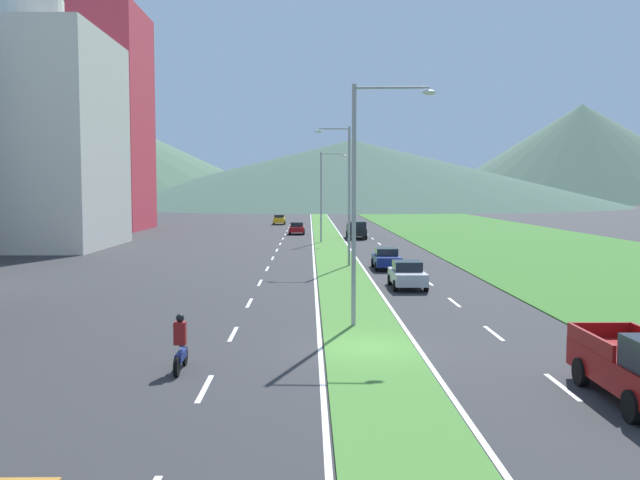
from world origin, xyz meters
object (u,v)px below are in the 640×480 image
Objects in this scene: street_lamp_far at (324,191)px; car_1 at (297,228)px; car_3 at (407,275)px; pickup_truck_0 at (357,230)px; street_lamp_near at (363,188)px; car_0 at (279,219)px; car_2 at (386,258)px; street_lamp_mid at (346,188)px; motorcycle_rider at (181,347)px.

street_lamp_far is 14.97m from car_1.
car_3 is 0.77× the size of pickup_truck_0.
car_1 is (-3.70, 59.23, -4.92)m from street_lamp_near.
pickup_truck_0 is (-0.19, 40.09, 0.21)m from car_3.
pickup_truck_0 is at bearing 86.41° from street_lamp_near.
street_lamp_far is at bearing -170.64° from car_0.
street_lamp_far is 38.77m from car_0.
pickup_truck_0 is at bearing -179.92° from car_2.
car_3 reaches higher than car_1.
street_lamp_mid is 12.81m from car_3.
street_lamp_near is 2.42× the size of car_0.
street_lamp_far is 2.32× the size of car_0.
car_3 is (10.32, -72.09, -0.02)m from car_0.
car_3 reaches higher than car_2.
street_lamp_mid is at bearing 88.78° from street_lamp_near.
car_2 is 1.02× the size of car_3.
street_lamp_mid is 2.49× the size of car_0.
car_1 is 10.51m from pickup_truck_0.
street_lamp_near reaches higher than motorcycle_rider.
car_1 is (3.20, -24.09, -0.03)m from car_0.
street_lamp_mid reaches higher than car_0.
car_2 is (3.91, -24.51, -4.65)m from street_lamp_far.
pickup_truck_0 is (10.13, -32.00, 0.19)m from car_0.
street_lamp_mid reaches higher than street_lamp_far.
pickup_truck_0 is 59.09m from motorcycle_rider.
car_0 is 0.96× the size of car_2.
street_lamp_near is at bearing -16.92° from car_3.
pickup_truck_0 is at bearing -162.44° from car_0.
pickup_truck_0 is at bearing -179.72° from car_3.
street_lamp_near reaches higher than car_3.
pickup_truck_0 reaches higher than car_2.
street_lamp_mid reaches higher than car_3.
street_lamp_mid is 2.43× the size of car_3.
car_2 is at bearing -170.75° from car_0.
street_lamp_mid is 1.07× the size of street_lamp_far.
street_lamp_near is 1.82× the size of pickup_truck_0.
street_lamp_near is 45.34m from street_lamp_far.
street_lamp_mid is 30.83m from motorcycle_rider.
street_lamp_mid is at bearing -5.47° from pickup_truck_0.
car_1 is 39.03m from car_2.
pickup_truck_0 is (-0.04, 30.49, 0.23)m from car_2.
car_2 is 9.60m from car_3.
car_1 is at bearing 96.53° from street_lamp_mid.
pickup_truck_0 is at bearing 57.13° from street_lamp_far.
car_3 is (2.94, -11.44, -4.97)m from street_lamp_mid.
street_lamp_far is 1.75× the size of pickup_truck_0.
motorcycle_rider is at bearing -179.54° from car_0.
street_lamp_mid is at bearing -165.60° from car_3.
street_lamp_far is at bearing -32.87° from pickup_truck_0.
car_0 is (-6.90, 83.32, -4.89)m from street_lamp_near.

